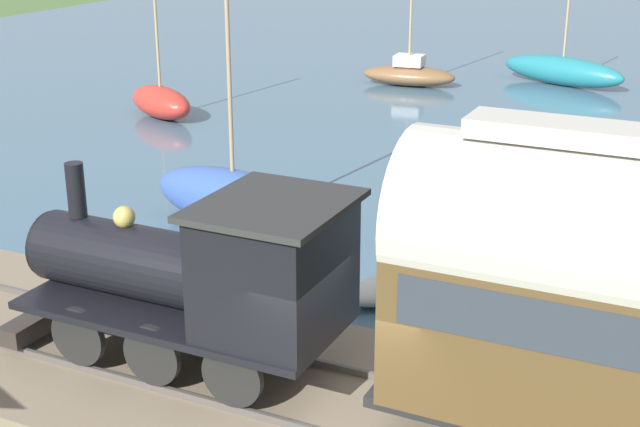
% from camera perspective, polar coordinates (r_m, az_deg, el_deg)
% --- Properties ---
extents(rail_embankment, '(5.02, 56.00, 0.48)m').
position_cam_1_polar(rail_embankment, '(13.79, 2.62, -13.02)').
color(rail_embankment, '#756651').
rests_on(rail_embankment, ground).
extents(steam_locomotive, '(2.39, 5.80, 3.08)m').
position_cam_1_polar(steam_locomotive, '(13.96, -7.18, -3.66)').
color(steam_locomotive, black).
rests_on(steam_locomotive, rail_embankment).
extents(sailboat_brown, '(1.91, 4.09, 6.89)m').
position_cam_1_polar(sailboat_brown, '(38.14, 5.71, 8.91)').
color(sailboat_brown, brown).
rests_on(sailboat_brown, harbor_water).
extents(sailboat_teal, '(3.17, 5.75, 5.61)m').
position_cam_1_polar(sailboat_teal, '(39.38, 15.25, 8.83)').
color(sailboat_teal, '#1E707A').
rests_on(sailboat_teal, harbor_water).
extents(sailboat_blue, '(2.17, 4.87, 7.35)m').
position_cam_1_polar(sailboat_blue, '(21.47, -5.56, 0.96)').
color(sailboat_blue, '#335199').
rests_on(sailboat_blue, harbor_water).
extents(sailboat_red, '(2.63, 3.60, 5.88)m').
position_cam_1_polar(sailboat_red, '(32.78, -10.15, 7.07)').
color(sailboat_red, '#B72D23').
rests_on(sailboat_red, harbor_water).
extents(rowboat_mid_harbor, '(2.38, 1.95, 0.52)m').
position_cam_1_polar(rowboat_mid_harbor, '(17.84, 4.69, -4.73)').
color(rowboat_mid_harbor, beige).
rests_on(rowboat_mid_harbor, harbor_water).
extents(rowboat_off_pier, '(1.38, 2.46, 0.39)m').
position_cam_1_polar(rowboat_off_pier, '(18.31, 16.77, -5.12)').
color(rowboat_off_pier, silver).
rests_on(rowboat_off_pier, harbor_water).
extents(rowboat_near_shore, '(1.71, 2.13, 0.50)m').
position_cam_1_polar(rowboat_near_shore, '(24.60, 16.50, 1.46)').
color(rowboat_near_shore, beige).
rests_on(rowboat_near_shore, harbor_water).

